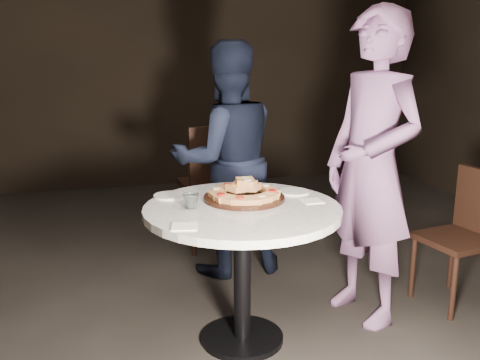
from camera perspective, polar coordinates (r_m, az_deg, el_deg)
The scene contains 13 objects.
floor at distance 3.24m, azimuth 0.12°, elevation -15.44°, with size 7.00×7.00×0.00m, color black.
table at distance 2.85m, azimuth 0.25°, elevation -5.61°, with size 1.10×1.10×0.78m.
serving_board at distance 2.93m, azimuth 0.44°, elevation -1.91°, with size 0.45×0.45×0.02m, color black.
focaccia_pile at distance 2.92m, azimuth 0.45°, elevation -1.19°, with size 0.40×0.39×0.11m.
plate_left at distance 3.01m, azimuth -7.56°, elevation -1.65°, with size 0.17×0.17×0.01m, color white.
plate_right at distance 3.08m, azimuth 5.78°, elevation -1.24°, with size 0.17×0.17×0.01m, color white.
water_glass at distance 2.78m, azimuth -5.26°, elevation -2.24°, with size 0.08×0.08×0.08m, color silver.
napkin_near at distance 2.50m, azimuth -5.95°, elevation -4.95°, with size 0.12×0.12×0.01m, color white.
napkin_far at distance 2.92m, azimuth 7.69°, elevation -2.22°, with size 0.11×0.11×0.01m, color white.
chair_far at distance 4.23m, azimuth -2.68°, elevation 0.22°, with size 0.51×0.53×1.02m.
chair_right at distance 3.66m, azimuth 23.08°, elevation -4.70°, with size 0.49×0.47×0.85m.
diner_navy at distance 3.76m, azimuth -1.47°, elevation 2.13°, with size 0.80×0.62×1.65m, color black.
diner_teal at distance 3.16m, azimuth 13.88°, elevation 1.17°, with size 0.67×0.44×1.83m, color slate.
Camera 1 is at (-0.70, -2.74, 1.59)m, focal length 40.00 mm.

